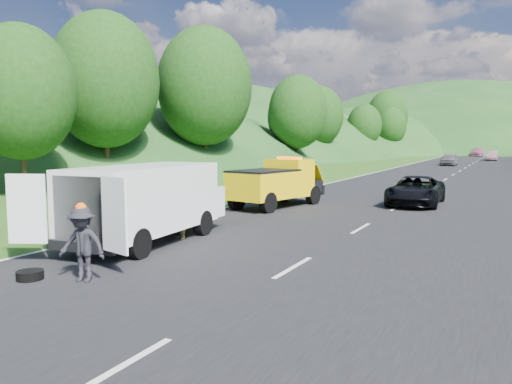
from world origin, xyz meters
The scene contains 15 objects.
ground centered at (0.00, 0.00, 0.00)m, with size 320.00×320.00×0.00m, color #38661E.
road_surface centered at (3.00, 40.00, 0.01)m, with size 14.00×200.00×0.02m, color black.
tree_line_left centered at (-19.00, 60.00, 0.00)m, with size 14.00×140.00×14.00m, color #235118, non-canonical shape.
hills_backdrop centered at (6.50, 134.70, 0.00)m, with size 201.00×288.60×44.00m, color #2D5B23, non-canonical shape.
tow_truck centered at (-1.98, 7.81, 1.12)m, with size 2.87×5.60×2.29m.
white_van centered at (-2.01, -1.26, 1.32)m, with size 3.59×6.76×2.33m.
woman centered at (-3.03, 0.06, 0.00)m, with size 0.62×0.46×1.71m, color white.
child centered at (-1.47, -0.40, 0.00)m, with size 0.52×0.40×1.07m, color tan.
worker centered at (-0.61, -5.17, 0.00)m, with size 1.06×0.61×1.64m, color black.
suitcase centered at (-4.92, 0.21, 0.27)m, with size 0.34×0.19×0.55m, color #67654D.
spare_tire centered at (-1.75, -5.61, 0.00)m, with size 0.58×0.58×0.20m, color black.
passing_suv centered at (3.58, 11.38, 0.00)m, with size 2.25×4.88×1.36m, color black.
dist_car_a centered at (0.80, 50.63, 0.00)m, with size 1.76×4.38×1.49m, color #555359.
dist_car_b centered at (4.80, 68.78, 0.00)m, with size 1.50×4.30×1.42m, color #7A5160.
dist_car_c centered at (1.68, 89.47, 0.00)m, with size 2.20×5.42×1.57m, color #A1506E.
Camera 1 is at (7.59, -12.87, 3.09)m, focal length 35.00 mm.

